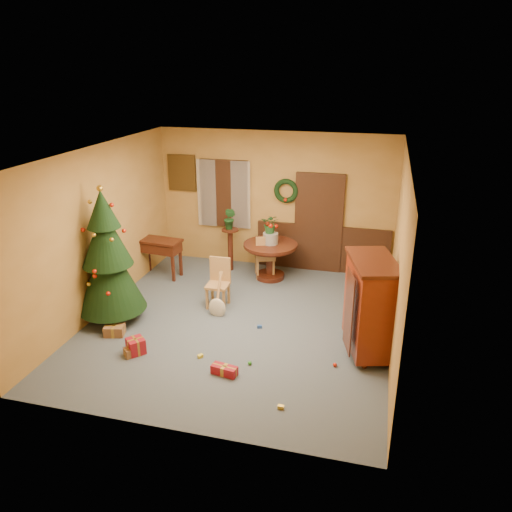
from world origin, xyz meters
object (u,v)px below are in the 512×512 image
(dining_table, at_px, (270,254))
(chair_near, at_px, (219,280))
(sideboard, at_px, (370,304))
(christmas_tree, at_px, (108,259))
(writing_desk, at_px, (160,249))

(dining_table, height_order, chair_near, chair_near)
(sideboard, bearing_deg, chair_near, 160.76)
(chair_near, xyz_separation_m, sideboard, (2.70, -0.94, 0.33))
(sideboard, bearing_deg, christmas_tree, -179.54)
(writing_desk, distance_m, sideboard, 4.71)
(dining_table, distance_m, writing_desk, 2.28)
(dining_table, relative_size, christmas_tree, 0.46)
(chair_near, xyz_separation_m, christmas_tree, (-1.60, -0.98, 0.64))
(writing_desk, xyz_separation_m, sideboard, (4.30, -1.91, 0.21))
(chair_near, bearing_deg, writing_desk, 148.83)
(writing_desk, relative_size, sideboard, 0.62)
(writing_desk, bearing_deg, christmas_tree, -90.00)
(dining_table, bearing_deg, christmas_tree, -132.91)
(christmas_tree, bearing_deg, writing_desk, 90.00)
(christmas_tree, xyz_separation_m, writing_desk, (-0.00, 1.94, -0.52))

